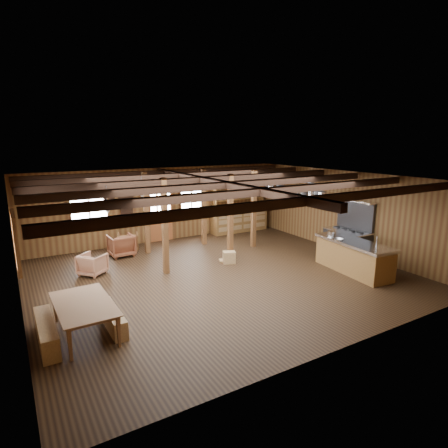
{
  "coord_description": "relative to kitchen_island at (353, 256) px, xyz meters",
  "views": [
    {
      "loc": [
        -5.03,
        -8.84,
        3.85
      ],
      "look_at": [
        0.48,
        0.51,
        1.38
      ],
      "focal_mm": 30.0,
      "sensor_mm": 36.0,
      "label": 1
    }
  ],
  "objects": [
    {
      "name": "pendant_lamps",
      "position": [
        -5.85,
        2.71,
        1.77
      ],
      "size": [
        1.86,
        2.36,
        0.66
      ],
      "color": "#303033",
      "rests_on": "ceiling"
    },
    {
      "name": "window_back_left",
      "position": [
        -6.2,
        6.17,
        1.12
      ],
      "size": [
        1.32,
        0.06,
        1.32
      ],
      "color": "white",
      "rests_on": "wall_back"
    },
    {
      "name": "armchair_b",
      "position": [
        -5.1,
        5.51,
        -0.16
      ],
      "size": [
        0.84,
        0.85,
        0.63
      ],
      "primitive_type": "imported",
      "rotation": [
        0.0,
        0.0,
        2.88
      ],
      "color": "brown",
      "rests_on": "floor"
    },
    {
      "name": "back_door",
      "position": [
        -3.6,
        6.16,
        0.4
      ],
      "size": [
        1.02,
        0.08,
        2.15
      ],
      "color": "brown",
      "rests_on": "floor"
    },
    {
      "name": "pot_rack",
      "position": [
        -0.64,
        2.0,
        1.79
      ],
      "size": [
        0.4,
        3.0,
        0.46
      ],
      "color": "#303033",
      "rests_on": "ceiling"
    },
    {
      "name": "back_counter",
      "position": [
        -0.2,
        5.91,
        0.12
      ],
      "size": [
        2.55,
        0.6,
        2.45
      ],
      "color": "brown",
      "rests_on": "floor"
    },
    {
      "name": "notice_boards",
      "position": [
        -5.1,
        6.17,
        1.16
      ],
      "size": [
        1.08,
        0.03,
        0.9
      ],
      "color": "silver",
      "rests_on": "wall_back"
    },
    {
      "name": "window_left",
      "position": [
        -8.56,
        2.21,
        1.12
      ],
      "size": [
        0.14,
        1.24,
        1.32
      ],
      "color": "white",
      "rests_on": "wall_back"
    },
    {
      "name": "bowl",
      "position": [
        -0.35,
        0.28,
        0.49
      ],
      "size": [
        0.34,
        0.34,
        0.06
      ],
      "primitive_type": "imported",
      "rotation": [
        0.0,
        0.0,
        0.4
      ],
      "color": "silver",
      "rests_on": "kitchen_island"
    },
    {
      "name": "dining_table",
      "position": [
        -7.5,
        0.23,
        -0.15
      ],
      "size": [
        1.1,
        1.92,
        0.67
      ],
      "primitive_type": "imported",
      "rotation": [
        0.0,
        0.0,
        1.59
      ],
      "color": "brown",
      "rests_on": "floor"
    },
    {
      "name": "kitchen_island",
      "position": [
        0.0,
        0.0,
        0.0
      ],
      "size": [
        1.12,
        2.57,
        1.2
      ],
      "rotation": [
        0.0,
        0.0,
        -0.1
      ],
      "color": "brown",
      "rests_on": "floor"
    },
    {
      "name": "bench_wall",
      "position": [
        -8.25,
        0.23,
        -0.25
      ],
      "size": [
        0.31,
        1.64,
        0.45
      ],
      "primitive_type": "cube",
      "color": "brown",
      "rests_on": "floor"
    },
    {
      "name": "armchair_c",
      "position": [
        -6.69,
        3.67,
        -0.17
      ],
      "size": [
        0.95,
        0.95,
        0.62
      ],
      "primitive_type": "imported",
      "rotation": [
        0.0,
        0.0,
        2.28
      ],
      "color": "#9A6246",
      "rests_on": "floor"
    },
    {
      "name": "window_back_right",
      "position": [
        -2.3,
        6.17,
        1.12
      ],
      "size": [
        1.02,
        0.06,
        1.32
      ],
      "color": "white",
      "rests_on": "wall_back"
    },
    {
      "name": "room",
      "position": [
        -3.6,
        1.71,
        0.92
      ],
      "size": [
        10.04,
        9.04,
        2.84
      ],
      "color": "black",
      "rests_on": "ground"
    },
    {
      "name": "timber_posts",
      "position": [
        -3.08,
        3.79,
        0.92
      ],
      "size": [
        3.95,
        2.35,
        2.8
      ],
      "color": "#4A2B15",
      "rests_on": "floor"
    },
    {
      "name": "commercial_range",
      "position": [
        1.05,
        1.13,
        0.14
      ],
      "size": [
        0.8,
        1.55,
        1.91
      ],
      "color": "#303033",
      "rests_on": "floor"
    },
    {
      "name": "counter_pot",
      "position": [
        -0.15,
        0.75,
        0.54
      ],
      "size": [
        0.27,
        0.27,
        0.16
      ],
      "primitive_type": "cylinder",
      "color": "silver",
      "rests_on": "kitchen_island"
    },
    {
      "name": "ceiling_joists",
      "position": [
        -3.6,
        1.89,
        2.2
      ],
      "size": [
        9.8,
        8.82,
        0.18
      ],
      "color": "black",
      "rests_on": "ceiling"
    },
    {
      "name": "bench_aisle",
      "position": [
        -7.0,
        0.23,
        -0.28
      ],
      "size": [
        0.27,
        1.44,
        0.4
      ],
      "primitive_type": "cube",
      "color": "brown",
      "rests_on": "floor"
    },
    {
      "name": "step_stool",
      "position": [
        -2.75,
        2.53,
        -0.29
      ],
      "size": [
        0.51,
        0.45,
        0.38
      ],
      "primitive_type": "cube",
      "rotation": [
        0.0,
        0.0,
        -0.39
      ],
      "color": "brown",
      "rests_on": "floor"
    },
    {
      "name": "armchair_a",
      "position": [
        -5.47,
        5.03,
        -0.11
      ],
      "size": [
        0.81,
        0.83,
        0.73
      ],
      "primitive_type": "imported",
      "rotation": [
        0.0,
        0.0,
        3.18
      ],
      "color": "brown",
      "rests_on": "floor"
    }
  ]
}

